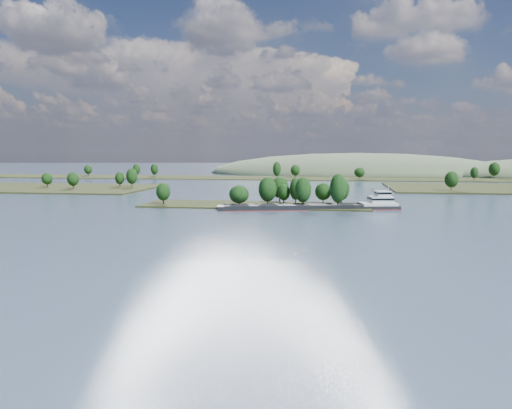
# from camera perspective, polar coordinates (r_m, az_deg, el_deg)

# --- Properties ---
(ground) EXTENTS (1800.00, 1800.00, 0.00)m
(ground) POSITION_cam_1_polar(r_m,az_deg,el_deg) (162.79, -3.38, -2.43)
(ground) COLOR #3E526B
(ground) RESTS_ON ground
(tree_island) EXTENTS (100.00, 30.47, 15.60)m
(tree_island) POSITION_cam_1_polar(r_m,az_deg,el_deg) (218.97, 1.92, 0.89)
(tree_island) COLOR black
(tree_island) RESTS_ON ground
(back_shoreline) EXTENTS (900.00, 60.00, 15.73)m
(back_shoreline) POSITION_cam_1_polar(r_m,az_deg,el_deg) (438.51, 5.37, 3.05)
(back_shoreline) COLOR black
(back_shoreline) RESTS_ON ground
(hill_west) EXTENTS (320.00, 160.00, 44.00)m
(hill_west) POSITION_cam_1_polar(r_m,az_deg,el_deg) (538.49, 11.57, 3.46)
(hill_west) COLOR #4B5D40
(hill_west) RESTS_ON ground
(cargo_barge) EXTENTS (75.99, 25.60, 10.26)m
(cargo_barge) POSITION_cam_1_polar(r_m,az_deg,el_deg) (209.66, 7.52, -0.18)
(cargo_barge) COLOR black
(cargo_barge) RESTS_ON ground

